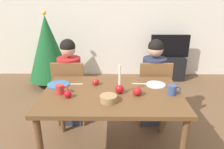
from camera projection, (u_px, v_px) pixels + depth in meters
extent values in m
cube|color=silver|center=(113.00, 15.00, 4.33)|extent=(6.40, 0.10, 2.60)
cube|color=brown|center=(112.00, 94.00, 2.10)|extent=(1.40, 0.90, 0.04)
cylinder|color=brown|center=(61.00, 107.00, 2.60)|extent=(0.06, 0.06, 0.71)
cylinder|color=brown|center=(163.00, 108.00, 2.59)|extent=(0.06, 0.06, 0.71)
cube|color=brown|center=(72.00, 92.00, 2.85)|extent=(0.40, 0.40, 0.04)
cube|color=brown|center=(68.00, 80.00, 2.60)|extent=(0.40, 0.04, 0.45)
cylinder|color=brown|center=(86.00, 100.00, 3.09)|extent=(0.04, 0.04, 0.41)
cylinder|color=brown|center=(64.00, 100.00, 3.09)|extent=(0.04, 0.04, 0.41)
cylinder|color=brown|center=(83.00, 112.00, 2.77)|extent=(0.04, 0.04, 0.41)
cylinder|color=brown|center=(58.00, 112.00, 2.78)|extent=(0.04, 0.04, 0.41)
cube|color=brown|center=(152.00, 92.00, 2.84)|extent=(0.40, 0.40, 0.04)
cube|color=brown|center=(155.00, 80.00, 2.59)|extent=(0.40, 0.04, 0.45)
cylinder|color=brown|center=(160.00, 101.00, 3.08)|extent=(0.04, 0.04, 0.41)
cylinder|color=brown|center=(137.00, 101.00, 3.08)|extent=(0.04, 0.04, 0.41)
cylinder|color=brown|center=(165.00, 113.00, 2.76)|extent=(0.04, 0.04, 0.41)
cylinder|color=brown|center=(140.00, 113.00, 2.77)|extent=(0.04, 0.04, 0.41)
cube|color=#33384C|center=(72.00, 107.00, 2.88)|extent=(0.28, 0.28, 0.45)
cylinder|color=#AD2323|center=(70.00, 75.00, 2.72)|extent=(0.30, 0.30, 0.48)
sphere|color=tan|center=(68.00, 49.00, 2.59)|extent=(0.19, 0.19, 0.19)
sphere|color=black|center=(68.00, 47.00, 2.58)|extent=(0.19, 0.19, 0.19)
cube|color=#33384C|center=(151.00, 107.00, 2.87)|extent=(0.28, 0.28, 0.45)
cylinder|color=#282D47|center=(154.00, 76.00, 2.71)|extent=(0.30, 0.30, 0.48)
sphere|color=tan|center=(156.00, 49.00, 2.58)|extent=(0.19, 0.19, 0.19)
sphere|color=black|center=(156.00, 47.00, 2.57)|extent=(0.19, 0.19, 0.19)
cube|color=black|center=(168.00, 68.00, 4.41)|extent=(0.64, 0.40, 0.48)
cube|color=black|center=(170.00, 46.00, 4.25)|extent=(0.79, 0.04, 0.46)
cube|color=black|center=(170.00, 46.00, 4.25)|extent=(0.76, 0.05, 0.46)
cylinder|color=brown|center=(52.00, 81.00, 4.16)|extent=(0.08, 0.08, 0.14)
cone|color=#195628|center=(48.00, 48.00, 3.93)|extent=(0.81, 0.81, 1.21)
sphere|color=yellow|center=(44.00, 13.00, 3.70)|extent=(0.08, 0.08, 0.08)
sphere|color=red|center=(119.00, 89.00, 2.06)|extent=(0.09, 0.09, 0.09)
cylinder|color=#EFE5C6|center=(120.00, 75.00, 2.01)|extent=(0.02, 0.02, 0.21)
cylinder|color=teal|center=(58.00, 84.00, 2.27)|extent=(0.24, 0.24, 0.01)
cylinder|color=silver|center=(156.00, 85.00, 2.26)|extent=(0.21, 0.21, 0.01)
cylinder|color=#B72D2D|center=(60.00, 89.00, 2.05)|extent=(0.08, 0.08, 0.09)
torus|color=#B72D2D|center=(65.00, 89.00, 2.05)|extent=(0.06, 0.01, 0.06)
cylinder|color=#33477F|center=(172.00, 90.00, 2.03)|extent=(0.08, 0.08, 0.10)
torus|color=#33477F|center=(178.00, 90.00, 2.03)|extent=(0.07, 0.01, 0.07)
cube|color=silver|center=(75.00, 84.00, 2.28)|extent=(0.18, 0.02, 0.01)
cube|color=silver|center=(140.00, 84.00, 2.29)|extent=(0.18, 0.03, 0.01)
cylinder|color=#99754C|center=(108.00, 99.00, 1.90)|extent=(0.16, 0.16, 0.06)
sphere|color=#B5181A|center=(137.00, 91.00, 2.02)|extent=(0.09, 0.09, 0.09)
sphere|color=red|center=(96.00, 82.00, 2.26)|extent=(0.07, 0.07, 0.07)
sphere|color=red|center=(68.00, 94.00, 1.98)|extent=(0.07, 0.07, 0.07)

